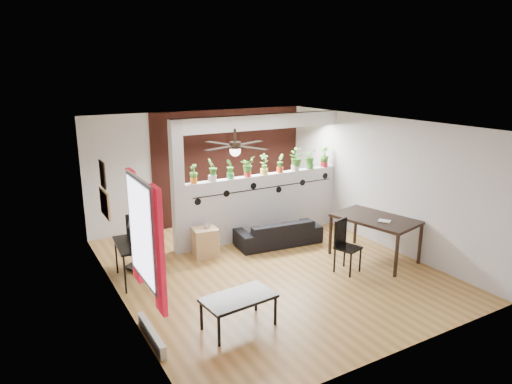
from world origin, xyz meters
The scene contains 30 objects.
room_shell centered at (0.00, 0.00, 1.30)m, with size 6.30×7.10×2.90m.
partition_wall centered at (0.80, 1.50, 0.68)m, with size 3.60×0.18×1.35m, color #BCBCC1.
ceiling_header centered at (0.80, 1.50, 2.45)m, with size 3.60×0.18×0.30m, color silver.
pier_column centered at (-1.11, 1.50, 1.30)m, with size 0.22×0.20×2.60m, color #BCBCC1.
brick_panel centered at (0.80, 2.97, 1.30)m, with size 3.90×0.05×2.60m, color #9F3D2E.
vine_decal centered at (0.80, 1.40, 1.08)m, with size 3.31×0.01×0.30m.
window_assembly centered at (-2.56, -1.20, 1.51)m, with size 0.09×1.30×1.55m.
baseboard_heater centered at (-2.54, -1.20, 0.09)m, with size 0.08×1.00×0.18m, color beige.
corkboard centered at (-2.58, 0.95, 1.35)m, with size 0.03×0.60×0.45m, color #99794A.
framed_art centered at (-2.58, 0.90, 1.85)m, with size 0.03×0.34×0.44m.
ceiling_fan centered at (-0.80, -0.30, 2.31)m, with size 1.19×1.19×0.43m.
potted_plant_0 centered at (-0.78, 1.50, 1.55)m, with size 0.20×0.23×0.38m.
potted_plant_1 centered at (-0.38, 1.50, 1.59)m, with size 0.29×0.26×0.46m.
potted_plant_2 centered at (0.01, 1.50, 1.56)m, with size 0.23×0.25×0.40m.
potted_plant_3 centered at (0.41, 1.50, 1.57)m, with size 0.27×0.25×0.42m.
potted_plant_4 centered at (0.80, 1.50, 1.58)m, with size 0.28×0.25×0.44m.
potted_plant_5 centered at (1.20, 1.50, 1.56)m, with size 0.25×0.25×0.40m.
potted_plant_6 centered at (1.59, 1.50, 1.60)m, with size 0.25×0.29×0.48m.
potted_plant_7 centered at (1.98, 1.50, 1.58)m, with size 0.29×0.29×0.44m.
potted_plant_8 centered at (2.38, 1.50, 1.59)m, with size 0.24×0.28×0.46m.
sofa centered at (0.79, 0.92, 0.24)m, with size 1.67×0.66×0.49m, color black.
cube_shelf centered at (-0.76, 1.08, 0.28)m, with size 0.45×0.40×0.56m, color tan.
cup centered at (-0.71, 1.08, 0.60)m, with size 0.11×0.11×0.09m, color gray.
computer_desk centered at (-2.25, 0.71, 0.61)m, with size 0.56×0.97×0.68m.
monitor centered at (-2.25, 0.86, 0.77)m, with size 0.06×0.34×0.19m, color black.
office_chair centered at (-2.03, 1.21, 0.42)m, with size 0.52×0.52×0.94m.
dining_table centered at (1.95, -0.63, 0.73)m, with size 1.23×1.66×0.82m.
book centered at (1.85, -0.93, 0.83)m, with size 0.16×0.21×0.02m, color gray.
folding_chair centered at (1.10, -0.76, 0.56)m, with size 0.48×0.48×0.95m.
coffee_table centered at (-1.38, -1.48, 0.41)m, with size 1.04×0.64×0.46m.
Camera 1 is at (-3.99, -6.51, 3.47)m, focal length 32.00 mm.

